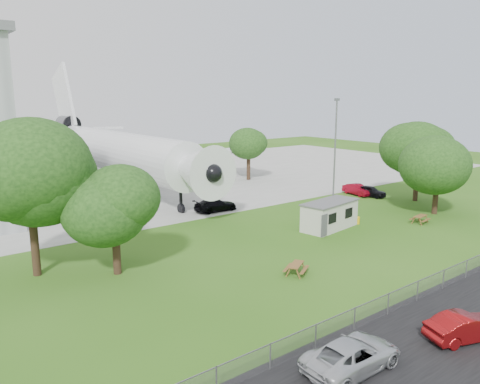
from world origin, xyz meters
TOP-DOWN VIEW (x-y plane):
  - ground at (0.00, 0.00)m, footprint 160.00×160.00m
  - concrete_apron at (0.00, 38.00)m, footprint 120.00×46.00m
  - airliner at (-2.00, 35.86)m, footprint 46.36×47.73m
  - site_cabin at (6.00, 4.63)m, footprint 6.91×3.57m
  - picnic_west at (-4.76, -1.81)m, footprint 2.31×2.20m
  - picnic_east at (14.48, 0.37)m, footprint 2.00×1.74m
  - fence at (0.00, -9.50)m, footprint 58.00×0.04m
  - lamp_mast at (8.20, 6.20)m, footprint 0.16×0.16m
  - tree_west_big at (-19.21, 9.23)m, footprint 9.55×9.55m
  - tree_west_small at (-14.64, 6.05)m, footprint 5.93×5.93m
  - tree_east_front at (19.14, 1.53)m, footprint 7.68×7.68m
  - tree_east_back at (23.28, 6.40)m, footprint 8.23×8.23m
  - tree_far_apron at (16.45, 29.82)m, footprint 5.81×5.81m
  - car_centre_sedan at (-4.32, -13.66)m, footprint 4.56×2.85m
  - car_west_estate at (-11.05, -11.80)m, footprint 5.18×2.43m
  - car_ne_hatch at (20.92, 11.19)m, footprint 2.20×4.20m
  - car_ne_sedan at (20.42, 12.78)m, footprint 2.05×4.34m
  - car_apron_van at (1.29, 16.74)m, footprint 4.94×2.23m

SIDE VIEW (x-z plane):
  - ground at x=0.00m, z-range 0.00..0.00m
  - picnic_west at x=-4.76m, z-range -0.38..0.38m
  - picnic_east at x=14.48m, z-range -0.38..0.38m
  - fence at x=0.00m, z-range -0.65..0.65m
  - concrete_apron at x=0.00m, z-range 0.00..0.03m
  - car_ne_hatch at x=20.92m, z-range 0.00..1.36m
  - car_ne_sedan at x=20.42m, z-range 0.00..1.37m
  - car_apron_van at x=1.29m, z-range 0.00..1.40m
  - car_centre_sedan at x=-4.32m, z-range 0.00..1.42m
  - car_west_estate at x=-11.05m, z-range 0.00..1.43m
  - site_cabin at x=6.00m, z-range 0.00..2.62m
  - tree_west_small at x=-14.64m, z-range 1.00..8.96m
  - tree_east_front at x=19.14m, z-range 0.64..9.63m
  - airliner at x=-2.00m, z-range -3.57..14.11m
  - tree_far_apron at x=16.45m, z-range 1.30..9.74m
  - lamp_mast at x=8.20m, z-range 0.00..12.00m
  - tree_east_back at x=23.28m, z-range 1.10..11.55m
  - tree_west_big at x=-19.21m, z-range 1.18..13.10m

